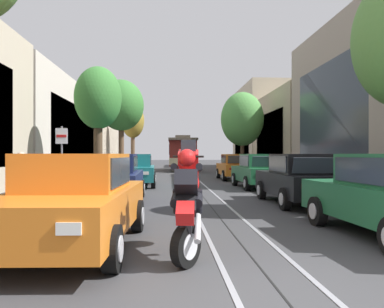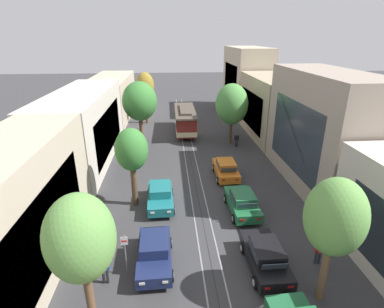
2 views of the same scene
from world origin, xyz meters
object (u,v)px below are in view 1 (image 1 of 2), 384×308
object	(u,v)px
parked_car_navy_second_left	(112,178)
parked_car_teal_mid_left	(136,170)
parked_car_green_mid_right	(259,171)
street_tree_kerb_right_second	(242,119)
street_tree_kerb_left_second	(98,100)
street_tree_kerb_left_mid	(121,106)
street_tree_kerb_left_fourth	(133,122)
parked_car_black_second_right	(300,179)
parked_car_orange_near_left	(76,200)
parked_car_orange_fourth_right	(235,167)
motorcycle_with_rider	(187,196)
street_sign_post	(62,156)
pedestrian_on_right_pavement	(251,162)
cable_car_trolley	(182,153)
pedestrian_on_left_pavement	(21,176)

from	to	relation	value
parked_car_navy_second_left	parked_car_teal_mid_left	world-z (taller)	same
parked_car_green_mid_right	street_tree_kerb_right_second	bearing A→B (deg)	81.92
parked_car_navy_second_left	street_tree_kerb_left_second	distance (m)	7.58
parked_car_green_mid_right	street_tree_kerb_left_mid	bearing A→B (deg)	121.41
parked_car_teal_mid_left	parked_car_green_mid_right	size ratio (longest dim) A/B	1.00
parked_car_teal_mid_left	street_tree_kerb_left_second	bearing A→B (deg)	170.61
street_tree_kerb_left_mid	street_tree_kerb_left_fourth	world-z (taller)	street_tree_kerb_left_mid
parked_car_black_second_right	street_tree_kerb_left_fourth	bearing A→B (deg)	105.02
parked_car_teal_mid_left	street_tree_kerb_left_mid	world-z (taller)	street_tree_kerb_left_mid
parked_car_orange_near_left	parked_car_orange_fourth_right	bearing A→B (deg)	71.23
street_tree_kerb_left_mid	motorcycle_with_rider	xyz separation A→B (m)	(4.09, -24.77, -4.49)
parked_car_navy_second_left	street_sign_post	distance (m)	1.75
street_tree_kerb_left_mid	street_tree_kerb_left_second	bearing A→B (deg)	-88.57
parked_car_teal_mid_left	street_tree_kerb_right_second	world-z (taller)	street_tree_kerb_right_second
parked_car_green_mid_right	street_tree_kerb_left_mid	world-z (taller)	street_tree_kerb_left_mid
parked_car_orange_fourth_right	street_sign_post	size ratio (longest dim) A/B	1.79
parked_car_green_mid_right	parked_car_orange_fourth_right	size ratio (longest dim) A/B	1.01
street_tree_kerb_left_fourth	pedestrian_on_right_pavement	distance (m)	15.93
street_tree_kerb_right_second	pedestrian_on_right_pavement	xyz separation A→B (m)	(0.46, -1.32, -3.70)
parked_car_orange_near_left	street_sign_post	bearing A→B (deg)	107.83
street_tree_kerb_left_second	cable_car_trolley	world-z (taller)	street_tree_kerb_left_second
pedestrian_on_right_pavement	street_tree_kerb_left_mid	bearing A→B (deg)	-177.64
parked_car_navy_second_left	street_tree_kerb_right_second	distance (m)	21.63
parked_car_black_second_right	street_tree_kerb_right_second	distance (m)	20.98
parked_car_orange_near_left	street_tree_kerb_left_second	distance (m)	13.19
street_tree_kerb_left_fourth	street_tree_kerb_right_second	size ratio (longest dim) A/B	1.03
parked_car_navy_second_left	parked_car_teal_mid_left	size ratio (longest dim) A/B	1.00
motorcycle_with_rider	street_sign_post	bearing A→B (deg)	120.03
motorcycle_with_rider	parked_car_orange_fourth_right	bearing A→B (deg)	77.68
parked_car_teal_mid_left	parked_car_orange_near_left	bearing A→B (deg)	-89.65
street_tree_kerb_left_second	motorcycle_with_rider	distance (m)	14.31
street_tree_kerb_left_mid	pedestrian_on_left_pavement	xyz separation A→B (m)	(-0.50, -19.12, -4.51)
cable_car_trolley	street_tree_kerb_left_fourth	bearing A→B (deg)	134.12
parked_car_navy_second_left	parked_car_orange_fourth_right	bearing A→B (deg)	60.69
parked_car_orange_near_left	cable_car_trolley	bearing A→B (deg)	84.61
cable_car_trolley	pedestrian_on_left_pavement	world-z (taller)	cable_car_trolley
parked_car_orange_fourth_right	street_tree_kerb_left_fourth	xyz separation A→B (m)	(-8.06, 18.73, 4.36)
street_tree_kerb_left_fourth	parked_car_teal_mid_left	bearing A→B (deg)	-84.23
parked_car_green_mid_right	street_tree_kerb_left_fourth	bearing A→B (deg)	108.45
parked_car_green_mid_right	street_sign_post	xyz separation A→B (m)	(-7.49, -5.49, 0.73)
parked_car_orange_fourth_right	street_tree_kerb_left_mid	xyz separation A→B (m)	(-7.89, 7.34, 4.64)
parked_car_navy_second_left	motorcycle_with_rider	size ratio (longest dim) A/B	2.37
street_tree_kerb_left_mid	street_sign_post	distance (m)	19.00
parked_car_black_second_right	street_tree_kerb_left_mid	xyz separation A→B (m)	(-7.92, 18.76, 4.64)
street_tree_kerb_left_mid	parked_car_black_second_right	bearing A→B (deg)	-67.11
street_tree_kerb_left_fourth	street_tree_kerb_right_second	world-z (taller)	street_tree_kerb_left_fourth
parked_car_green_mid_right	street_tree_kerb_right_second	xyz separation A→B (m)	(2.11, 14.85, 3.79)
pedestrian_on_left_pavement	pedestrian_on_right_pavement	distance (m)	22.47
street_tree_kerb_right_second	pedestrian_on_left_pavement	size ratio (longest dim) A/B	4.22
street_tree_kerb_left_fourth	street_tree_kerb_right_second	xyz separation A→B (m)	(10.28, -9.64, -0.57)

